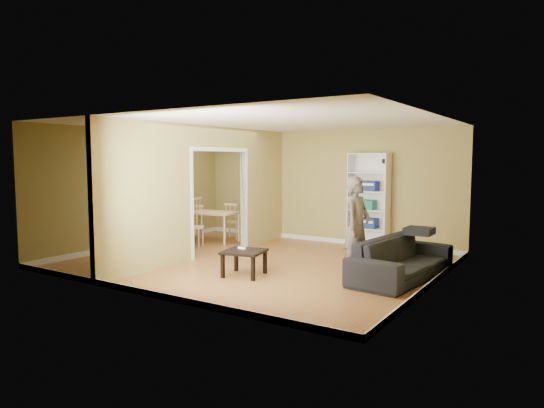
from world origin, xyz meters
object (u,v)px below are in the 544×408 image
(person, at_px, (357,218))
(coffee_table, at_px, (244,254))
(sofa, at_px, (402,253))
(dining_table, at_px, (212,215))
(chair_far, at_px, (233,221))
(bookshelf, at_px, (370,201))
(chair_near, at_px, (195,226))
(chair_left, at_px, (191,218))

(person, relative_size, coffee_table, 3.02)
(sofa, height_order, dining_table, sofa)
(dining_table, bearing_deg, chair_far, 80.27)
(sofa, height_order, chair_far, chair_far)
(sofa, distance_m, bookshelf, 2.90)
(sofa, bearing_deg, chair_near, 91.68)
(person, xyz_separation_m, chair_far, (-4.04, 1.89, -0.53))
(chair_near, bearing_deg, bookshelf, 8.15)
(chair_left, bearing_deg, chair_far, 120.63)
(sofa, distance_m, dining_table, 4.99)
(coffee_table, bearing_deg, chair_left, 144.85)
(sofa, bearing_deg, chair_left, 85.45)
(chair_near, bearing_deg, sofa, -27.63)
(sofa, bearing_deg, coffee_table, 124.44)
(chair_left, bearing_deg, person, 67.48)
(sofa, bearing_deg, person, 109.09)
(chair_left, bearing_deg, chair_near, 39.05)
(coffee_table, height_order, dining_table, dining_table)
(sofa, relative_size, coffee_table, 3.54)
(chair_near, bearing_deg, chair_far, 64.39)
(person, bearing_deg, bookshelf, 19.87)
(person, distance_m, chair_left, 5.02)
(dining_table, height_order, chair_near, chair_near)
(sofa, bearing_deg, chair_far, 76.63)
(person, xyz_separation_m, coffee_table, (-1.56, -1.04, -0.61))
(person, height_order, chair_left, person)
(coffee_table, distance_m, chair_far, 3.84)
(person, relative_size, chair_left, 1.88)
(sofa, relative_size, bookshelf, 1.10)
(dining_table, relative_size, chair_far, 1.29)
(person, height_order, chair_far, person)
(coffee_table, bearing_deg, bookshelf, 77.75)
(bookshelf, height_order, coffee_table, bookshelf)
(coffee_table, distance_m, chair_left, 4.00)
(chair_near, height_order, chair_far, chair_near)
(person, relative_size, chair_far, 2.20)
(bookshelf, height_order, chair_left, bookshelf)
(bookshelf, relative_size, chair_far, 2.35)
(dining_table, bearing_deg, chair_near, -86.31)
(bookshelf, bearing_deg, person, -73.06)
(chair_near, bearing_deg, person, -30.68)
(sofa, xyz_separation_m, bookshelf, (-1.50, 2.40, 0.60))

